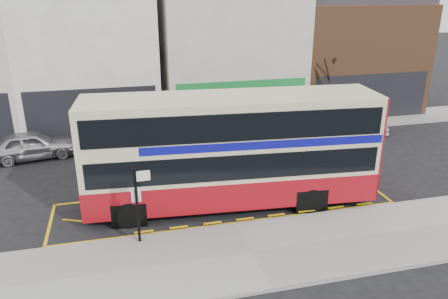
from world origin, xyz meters
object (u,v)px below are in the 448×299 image
object	(u,v)px
car_grey	(145,143)
car_white	(353,125)
bus_stop_post	(138,198)
car_silver	(32,145)
street_tree_right	(321,65)
double_decker_bus	(232,150)

from	to	relation	value
car_grey	car_white	size ratio (longest dim) A/B	0.86
bus_stop_post	car_silver	world-z (taller)	bus_stop_post
bus_stop_post	street_tree_right	xyz separation A→B (m)	(12.49, 12.15, 2.03)
car_silver	street_tree_right	xyz separation A→B (m)	(17.53, 2.38, 3.12)
double_decker_bus	car_grey	bearing A→B (deg)	119.35
double_decker_bus	car_white	world-z (taller)	double_decker_bus
bus_stop_post	car_silver	size ratio (longest dim) A/B	0.63
car_silver	car_white	bearing A→B (deg)	-101.21
car_silver	bus_stop_post	bearing A→B (deg)	-162.13
car_grey	bus_stop_post	bearing A→B (deg)	173.12
double_decker_bus	car_white	distance (m)	12.00
street_tree_right	double_decker_bus	bearing A→B (deg)	-130.72
car_silver	car_grey	xyz separation A→B (m)	(5.86, -0.80, -0.12)
car_silver	car_grey	size ratio (longest dim) A/B	1.14
bus_stop_post	car_grey	size ratio (longest dim) A/B	0.72
car_grey	car_white	xyz separation A→B (m)	(12.69, 0.22, 0.01)
car_grey	car_white	distance (m)	12.69
bus_stop_post	car_grey	distance (m)	9.09
double_decker_bus	street_tree_right	bearing A→B (deg)	53.99
double_decker_bus	bus_stop_post	bearing A→B (deg)	-146.11
car_grey	street_tree_right	distance (m)	12.53
car_silver	double_decker_bus	bearing A→B (deg)	-139.62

